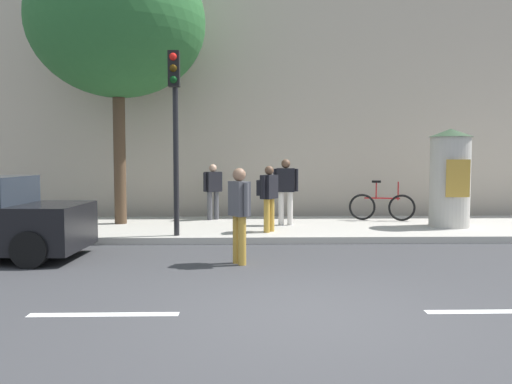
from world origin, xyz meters
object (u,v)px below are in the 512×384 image
pedestrian_with_bag (213,187)px  pedestrian_with_backpack (286,186)px  poster_column (450,177)px  street_tree (117,23)px  pedestrian_in_light_jacket (239,208)px  pedestrian_tallest (268,193)px  traffic_light (175,112)px  bicycle_leaning (382,206)px

pedestrian_with_bag → pedestrian_with_backpack: size_ratio=0.91×
poster_column → street_tree: (-8.30, 0.83, 3.91)m
poster_column → pedestrian_in_light_jacket: size_ratio=1.43×
pedestrian_with_bag → pedestrian_tallest: pedestrian_with_bag is taller
traffic_light → pedestrian_in_light_jacket: (1.40, -2.30, -1.86)m
traffic_light → pedestrian_with_backpack: (2.55, 1.81, -1.71)m
poster_column → bicycle_leaning: (-1.34, 1.29, -0.84)m
pedestrian_tallest → pedestrian_with_backpack: 1.30m
traffic_light → bicycle_leaning: 6.33m
street_tree → pedestrian_tallest: 5.89m
traffic_light → pedestrian_tallest: size_ratio=2.60×
pedestrian_tallest → bicycle_leaning: bearing=32.9°
street_tree → pedestrian_with_bag: (2.36, 0.78, -4.25)m
pedestrian_with_bag → pedestrian_with_backpack: pedestrian_with_backpack is taller
traffic_light → pedestrian_tallest: bearing=16.6°
poster_column → traffic_light: bearing=-168.0°
street_tree → bicycle_leaning: bearing=3.7°
street_tree → pedestrian_with_backpack: 5.96m
poster_column → pedestrian_with_bag: 6.17m
pedestrian_tallest → pedestrian_with_backpack: (0.50, 1.20, 0.08)m
bicycle_leaning → pedestrian_with_backpack: bearing=-162.1°
street_tree → pedestrian_tallest: (3.76, -1.61, -4.23)m
poster_column → pedestrian_in_light_jacket: bearing=-144.6°
pedestrian_in_light_jacket → bicycle_leaning: (3.85, 4.98, -0.45)m
traffic_light → pedestrian_with_bag: (0.64, 3.01, -1.81)m
poster_column → pedestrian_with_bag: (-5.94, 1.61, -0.34)m
traffic_light → pedestrian_with_bag: size_ratio=2.60×
pedestrian_with_bag → pedestrian_in_light_jacket: bearing=-81.9°
poster_column → pedestrian_tallest: size_ratio=1.59×
bicycle_leaning → street_tree: bearing=-176.3°
traffic_light → street_tree: size_ratio=0.56×
pedestrian_with_bag → traffic_light: bearing=-102.1°
traffic_light → bicycle_leaning: size_ratio=2.29×
street_tree → bicycle_leaning: size_ratio=4.06×
pedestrian_with_bag → pedestrian_tallest: bearing=-59.6°
pedestrian_with_bag → pedestrian_tallest: size_ratio=1.00×
street_tree → pedestrian_with_bag: size_ratio=4.61×
poster_column → pedestrian_in_light_jacket: 6.38m
pedestrian_with_backpack → bicycle_leaning: pedestrian_with_backpack is taller
poster_column → bicycle_leaning: poster_column is taller
pedestrian_in_light_jacket → pedestrian_tallest: size_ratio=1.11×
bicycle_leaning → poster_column: bearing=-43.9°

